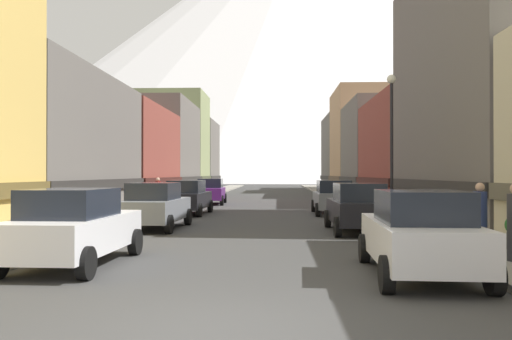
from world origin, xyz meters
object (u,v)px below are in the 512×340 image
object	(u,v)px
car_right_2	(333,197)
pedestrian_1	(480,218)
car_right_1	(358,207)
car_left_3	(210,191)
pedestrian_0	(158,193)
car_left_0	(74,227)
car_left_2	(187,197)
car_right_0	(420,233)
car_left_1	(155,206)
streetlamp_right	(392,126)

from	to	relation	value
car_right_2	pedestrian_1	xyz separation A→B (m)	(2.45, -13.55, 0.06)
car_right_1	pedestrian_1	size ratio (longest dim) A/B	2.54
car_left_3	car_right_2	size ratio (longest dim) A/B	1.01
car_left_3	pedestrian_0	xyz separation A→B (m)	(-2.45, -5.50, 0.06)
car_left_0	car_left_3	xyz separation A→B (m)	(-0.00, 24.85, 0.00)
car_left_2	car_right_1	size ratio (longest dim) A/B	1.01
car_right_1	car_right_0	bearing A→B (deg)	-90.02
pedestrian_0	car_right_2	bearing A→B (deg)	-19.39
car_left_1	car_left_0	bearing A→B (deg)	-90.00
car_right_2	streetlamp_right	distance (m)	7.72
car_left_2	pedestrian_0	distance (m)	4.67
car_left_0	pedestrian_0	world-z (taller)	pedestrian_0
car_left_3	streetlamp_right	world-z (taller)	streetlamp_right
car_right_0	car_left_0	bearing A→B (deg)	172.51
car_left_1	streetlamp_right	xyz separation A→B (m)	(9.15, 0.79, 3.09)
car_left_3	car_right_1	size ratio (longest dim) A/B	1.01
car_left_0	car_right_2	bearing A→B (deg)	64.32
car_left_0	car_right_1	size ratio (longest dim) A/B	1.01
car_right_0	car_right_1	size ratio (longest dim) A/B	1.01
pedestrian_0	car_right_1	bearing A→B (deg)	-50.07
car_right_1	pedestrian_0	distance (m)	15.66
car_left_0	pedestrian_1	bearing A→B (deg)	12.69
car_right_1	car_right_2	distance (m)	8.47
car_left_2	car_right_0	world-z (taller)	same
car_right_0	pedestrian_1	world-z (taller)	pedestrian_1
car_left_1	pedestrian_1	distance (m)	11.63
car_left_0	car_right_2	xyz separation A→B (m)	(7.60, 15.81, 0.00)
car_left_2	car_right_2	distance (m)	7.61
pedestrian_0	pedestrian_1	bearing A→B (deg)	-53.81
car_left_0	car_right_0	xyz separation A→B (m)	(7.60, -1.00, 0.00)
car_left_1	car_left_3	distance (m)	16.74
car_left_0	pedestrian_0	distance (m)	19.50
car_left_2	pedestrian_0	size ratio (longest dim) A/B	2.55
car_left_1	car_left_2	bearing A→B (deg)	90.00
pedestrian_0	pedestrian_1	world-z (taller)	pedestrian_0
streetlamp_right	car_left_1	bearing A→B (deg)	-175.05
car_left_1	car_left_3	world-z (taller)	same
car_right_1	car_left_1	bearing A→B (deg)	174.22
streetlamp_right	car_right_1	bearing A→B (deg)	-134.75
car_left_3	pedestrian_1	distance (m)	24.72
car_right_2	pedestrian_1	world-z (taller)	pedestrian_1
car_left_1	car_left_3	bearing A→B (deg)	90.00
car_left_2	car_right_1	xyz separation A→B (m)	(7.60, -8.03, 0.00)
pedestrian_0	streetlamp_right	xyz separation A→B (m)	(11.60, -10.45, 3.02)
car_left_3	car_right_2	world-z (taller)	same
car_left_2	car_left_0	bearing A→B (deg)	-90.00
car_left_2	car_left_1	bearing A→B (deg)	-90.00
car_left_1	car_left_3	xyz separation A→B (m)	(0.00, 16.74, 0.00)
car_left_2	car_right_2	xyz separation A→B (m)	(7.60, 0.44, 0.00)
car_left_2	car_right_2	world-z (taller)	same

